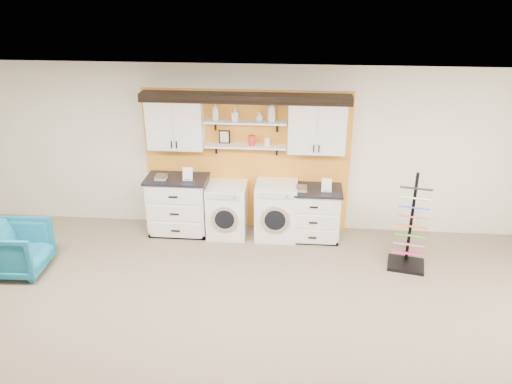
# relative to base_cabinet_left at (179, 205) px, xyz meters

# --- Properties ---
(ceiling) EXTENTS (10.00, 10.00, 0.00)m
(ceiling) POSITION_rel_base_cabinet_left_xyz_m (1.13, -3.64, 2.30)
(ceiling) COLOR white
(ceiling) RESTS_ON wall_back
(wall_back) EXTENTS (10.00, 0.00, 10.00)m
(wall_back) POSITION_rel_base_cabinet_left_xyz_m (1.13, 0.36, 0.90)
(wall_back) COLOR beige
(wall_back) RESTS_ON floor
(accent_panel) EXTENTS (3.40, 0.07, 2.40)m
(accent_panel) POSITION_rel_base_cabinet_left_xyz_m (1.13, 0.32, 0.70)
(accent_panel) COLOR orange
(accent_panel) RESTS_ON wall_back
(upper_cabinet_left) EXTENTS (0.90, 0.35, 0.84)m
(upper_cabinet_left) POSITION_rel_base_cabinet_left_xyz_m (-0.00, 0.15, 1.38)
(upper_cabinet_left) COLOR white
(upper_cabinet_left) RESTS_ON wall_back
(upper_cabinet_right) EXTENTS (0.90, 0.35, 0.84)m
(upper_cabinet_right) POSITION_rel_base_cabinet_left_xyz_m (2.26, 0.15, 1.38)
(upper_cabinet_right) COLOR white
(upper_cabinet_right) RESTS_ON wall_back
(shelf_lower) EXTENTS (1.32, 0.28, 0.03)m
(shelf_lower) POSITION_rel_base_cabinet_left_xyz_m (1.13, 0.16, 1.03)
(shelf_lower) COLOR white
(shelf_lower) RESTS_ON wall_back
(shelf_upper) EXTENTS (1.32, 0.28, 0.03)m
(shelf_upper) POSITION_rel_base_cabinet_left_xyz_m (1.13, 0.16, 1.43)
(shelf_upper) COLOR white
(shelf_upper) RESTS_ON wall_back
(crown_molding) EXTENTS (3.30, 0.41, 0.13)m
(crown_molding) POSITION_rel_base_cabinet_left_xyz_m (1.13, 0.17, 1.83)
(crown_molding) COLOR black
(crown_molding) RESTS_ON wall_back
(picture_frame) EXTENTS (0.18, 0.02, 0.22)m
(picture_frame) POSITION_rel_base_cabinet_left_xyz_m (0.78, 0.21, 1.16)
(picture_frame) COLOR black
(picture_frame) RESTS_ON shelf_lower
(canister_red) EXTENTS (0.11, 0.11, 0.16)m
(canister_red) POSITION_rel_base_cabinet_left_xyz_m (1.23, 0.16, 1.13)
(canister_red) COLOR red
(canister_red) RESTS_ON shelf_lower
(canister_cream) EXTENTS (0.10, 0.10, 0.14)m
(canister_cream) POSITION_rel_base_cabinet_left_xyz_m (1.48, 0.16, 1.12)
(canister_cream) COLOR silver
(canister_cream) RESTS_ON shelf_lower
(base_cabinet_left) EXTENTS (1.02, 0.66, 1.00)m
(base_cabinet_left) POSITION_rel_base_cabinet_left_xyz_m (0.00, 0.00, 0.00)
(base_cabinet_left) COLOR white
(base_cabinet_left) RESTS_ON floor
(base_cabinet_right) EXTENTS (0.91, 0.66, 0.89)m
(base_cabinet_right) POSITION_rel_base_cabinet_left_xyz_m (2.26, 0.00, -0.05)
(base_cabinet_right) COLOR white
(base_cabinet_right) RESTS_ON floor
(washer) EXTENTS (0.64, 0.71, 0.90)m
(washer) POSITION_rel_base_cabinet_left_xyz_m (0.83, -0.00, -0.05)
(washer) COLOR white
(washer) RESTS_ON floor
(dryer) EXTENTS (0.68, 0.71, 0.95)m
(dryer) POSITION_rel_base_cabinet_left_xyz_m (1.65, -0.00, -0.02)
(dryer) COLOR white
(dryer) RESTS_ON floor
(sample_rack) EXTENTS (0.61, 0.54, 1.47)m
(sample_rack) POSITION_rel_base_cabinet_left_xyz_m (3.67, -0.78, -0.01)
(sample_rack) COLOR black
(sample_rack) RESTS_ON floor
(armchair) EXTENTS (0.86, 0.83, 0.75)m
(armchair) POSITION_rel_base_cabinet_left_xyz_m (-2.09, -1.42, -0.13)
(armchair) COLOR #146B8B
(armchair) RESTS_ON floor
(soap_bottle_a) EXTENTS (0.15, 0.15, 0.29)m
(soap_bottle_a) POSITION_rel_base_cabinet_left_xyz_m (0.66, 0.16, 1.59)
(soap_bottle_a) COLOR silver
(soap_bottle_a) RESTS_ON shelf_upper
(soap_bottle_b) EXTENTS (0.10, 0.10, 0.22)m
(soap_bottle_b) POSITION_rel_base_cabinet_left_xyz_m (0.97, 0.16, 1.55)
(soap_bottle_b) COLOR silver
(soap_bottle_b) RESTS_ON shelf_upper
(soap_bottle_c) EXTENTS (0.13, 0.13, 0.15)m
(soap_bottle_c) POSITION_rel_base_cabinet_left_xyz_m (1.35, 0.16, 1.52)
(soap_bottle_c) COLOR silver
(soap_bottle_c) RESTS_ON shelf_upper
(soap_bottle_d) EXTENTS (0.16, 0.16, 0.34)m
(soap_bottle_d) POSITION_rel_base_cabinet_left_xyz_m (1.54, 0.16, 1.62)
(soap_bottle_d) COLOR silver
(soap_bottle_d) RESTS_ON shelf_upper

